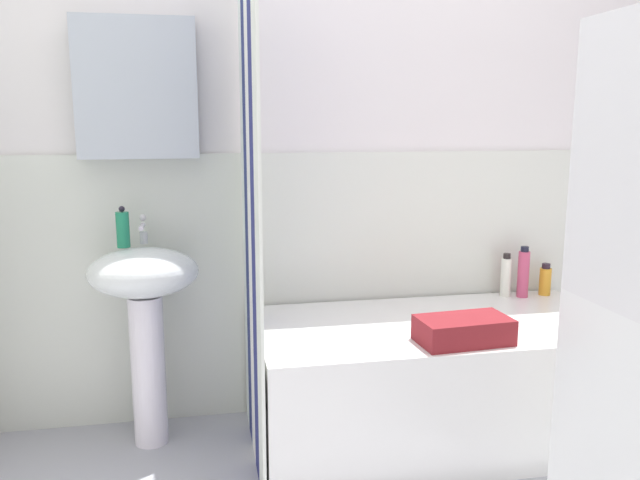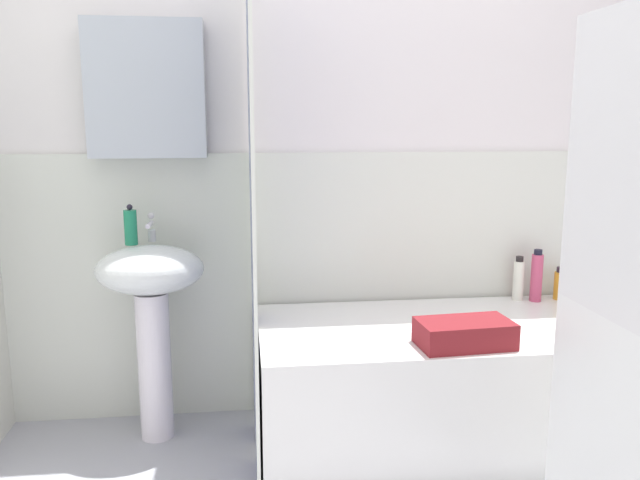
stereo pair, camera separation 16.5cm
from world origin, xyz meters
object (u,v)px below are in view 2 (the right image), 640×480
at_px(conditioner_bottle, 560,284).
at_px(towel_folded, 465,333).
at_px(bathtub, 441,384).
at_px(shampoo_bottle, 537,277).
at_px(soap_dispenser, 131,227).
at_px(lotion_bottle, 519,279).
at_px(sink, 151,299).

relative_size(conditioner_bottle, towel_folded, 0.45).
xyz_separation_m(conditioner_bottle, towel_folded, (-0.66, -0.56, -0.02)).
distance_m(bathtub, shampoo_bottle, 0.71).
relative_size(soap_dispenser, conditioner_bottle, 1.09).
bearing_deg(soap_dispenser, lotion_bottle, 3.06).
height_order(bathtub, shampoo_bottle, shampoo_bottle).
xyz_separation_m(soap_dispenser, shampoo_bottle, (1.80, 0.07, -0.28)).
height_order(conditioner_bottle, towel_folded, conditioner_bottle).
relative_size(sink, shampoo_bottle, 3.43).
height_order(soap_dispenser, towel_folded, soap_dispenser).
relative_size(soap_dispenser, bathtub, 0.11).
xyz_separation_m(conditioner_bottle, shampoo_bottle, (-0.12, -0.01, 0.04)).
bearing_deg(towel_folded, bathtub, 89.48).
bearing_deg(soap_dispenser, bathtub, -9.97).
distance_m(shampoo_bottle, towel_folded, 0.76).
bearing_deg(bathtub, towel_folded, -90.52).
bearing_deg(bathtub, conditioner_bottle, 24.80).
height_order(soap_dispenser, shampoo_bottle, soap_dispenser).
distance_m(sink, towel_folded, 1.27).
bearing_deg(towel_folded, lotion_bottle, 51.09).
distance_m(bathtub, lotion_bottle, 0.66).
bearing_deg(bathtub, soap_dispenser, 170.03).
bearing_deg(lotion_bottle, conditioner_bottle, -3.35).
bearing_deg(soap_dispenser, shampoo_bottle, 2.11).
bearing_deg(bathtub, sink, 171.07).
bearing_deg(sink, shampoo_bottle, 3.36).
distance_m(sink, soap_dispenser, 0.31).
bearing_deg(sink, lotion_bottle, 4.41).
bearing_deg(shampoo_bottle, lotion_bottle, 160.83).
relative_size(soap_dispenser, shampoo_bottle, 0.69).
height_order(sink, towel_folded, sink).
relative_size(bathtub, shampoo_bottle, 6.21).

